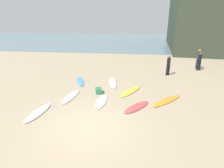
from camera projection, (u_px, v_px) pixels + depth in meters
The scene contains 14 objects.
ground_plane at pixel (89, 127), 7.73m from camera, with size 120.00×120.00×0.00m, color tan.
ocean_water at pixel (128, 40), 43.78m from camera, with size 120.00×40.00×0.08m, color slate.
surfboard_0 at pixel (102, 101), 10.15m from camera, with size 0.55×2.06×0.07m, color white.
surfboard_1 at pixel (113, 82), 13.22m from camera, with size 0.48×2.56×0.08m, color silver.
surfboard_2 at pixel (80, 81), 13.51m from camera, with size 0.50×2.39×0.07m, color #4F96DA.
surfboard_3 at pixel (137, 107), 9.45m from camera, with size 0.56×1.96×0.09m, color #DC494D.
surfboard_4 at pixel (71, 96), 10.77m from camera, with size 0.53×2.24×0.08m, color white.
surfboard_5 at pixel (131, 91), 11.60m from camera, with size 0.52×2.49×0.08m, color yellow.
surfboard_6 at pixel (167, 101), 10.19m from camera, with size 0.49×2.50×0.08m, color orange.
surfboard_7 at pixel (38, 112), 8.88m from camera, with size 0.53×2.13×0.09m, color white.
beachgoer_near at pixel (199, 61), 16.33m from camera, with size 0.34×0.31×1.67m.
beachgoer_mid at pixel (199, 58), 16.85m from camera, with size 0.36×0.36×1.87m.
beachgoer_far at pixel (168, 64), 14.84m from camera, with size 0.39×0.39×1.70m.
beach_cooler at pixel (99, 91), 11.31m from camera, with size 0.56×0.36×0.33m, color #287F51.
Camera 1 is at (1.85, -6.48, 4.34)m, focal length 28.56 mm.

